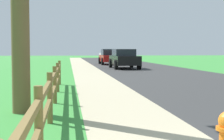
{
  "coord_description": "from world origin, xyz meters",
  "views": [
    {
      "loc": [
        -2.29,
        -1.72,
        1.43
      ],
      "look_at": [
        -0.82,
        9.18,
        0.75
      ],
      "focal_mm": 52.14,
      "sensor_mm": 36.0,
      "label": 1
    }
  ],
  "objects": [
    {
      "name": "parked_car_white",
      "position": [
        2.81,
        39.33,
        0.79
      ],
      "size": [
        2.19,
        4.25,
        1.58
      ],
      "color": "white",
      "rests_on": "ground"
    },
    {
      "name": "road_asphalt",
      "position": [
        3.5,
        27.0,
        0.0
      ],
      "size": [
        7.0,
        66.0,
        0.01
      ],
      "primitive_type": "cube",
      "color": "#353535",
      "rests_on": "ground"
    },
    {
      "name": "curb_concrete",
      "position": [
        -3.0,
        27.0,
        0.0
      ],
      "size": [
        6.0,
        66.0,
        0.01
      ],
      "primitive_type": "cube",
      "color": "#BCB08E",
      "rests_on": "ground"
    },
    {
      "name": "parked_suv_black",
      "position": [
        2.05,
        23.31,
        0.78
      ],
      "size": [
        2.02,
        4.47,
        1.51
      ],
      "color": "black",
      "rests_on": "ground"
    },
    {
      "name": "parked_car_red",
      "position": [
        1.91,
        30.71,
        0.74
      ],
      "size": [
        2.11,
        4.32,
        1.45
      ],
      "color": "maroon",
      "rests_on": "ground"
    },
    {
      "name": "rail_fence",
      "position": [
        -2.65,
        5.81,
        0.58
      ],
      "size": [
        0.11,
        12.06,
        1.0
      ],
      "color": "olive",
      "rests_on": "ground"
    },
    {
      "name": "ground_plane",
      "position": [
        0.0,
        25.0,
        0.0
      ],
      "size": [
        120.0,
        120.0,
        0.0
      ],
      "primitive_type": "plane",
      "color": "green"
    },
    {
      "name": "grass_verge",
      "position": [
        -4.5,
        27.0,
        0.01
      ],
      "size": [
        5.0,
        66.0,
        0.0
      ],
      "primitive_type": "cube",
      "color": "green",
      "rests_on": "ground"
    }
  ]
}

